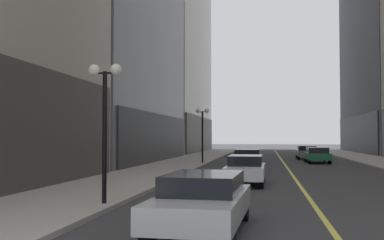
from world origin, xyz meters
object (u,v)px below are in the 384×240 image
Objects in this scene: car_grey at (306,152)px; street_lamp_left_near at (105,102)px; car_green at (317,154)px; street_lamp_left_far at (202,123)px; car_silver at (203,200)px; car_white at (246,169)px; car_blue at (247,158)px.

street_lamp_left_near is at bearing -105.12° from car_grey.
car_green is 10.20m from street_lamp_left_far.
street_lamp_left_far reaches higher than car_silver.
car_silver is 1.05× the size of street_lamp_left_far.
car_white is at bearing -74.55° from street_lamp_left_far.
car_blue is 0.86× the size of car_grey.
car_silver is 1.05× the size of street_lamp_left_near.
car_white is 18.84m from car_green.
car_green is 0.98× the size of street_lamp_left_far.
car_silver and car_grey have the same top height.
car_silver is at bearing -98.64° from car_grey.
car_grey is 34.13m from street_lamp_left_near.
street_lamp_left_near reaches higher than car_green.
car_white is 0.94× the size of car_grey.
car_white is at bearing -101.07° from car_grey.
street_lamp_left_near is 22.21m from street_lamp_left_far.
car_grey is (4.90, 25.04, 0.00)m from car_white.
car_white is at bearing -88.18° from car_blue.
car_blue is 0.93× the size of street_lamp_left_far.
car_green is at bearing 22.14° from street_lamp_left_far.
car_grey is 14.09m from street_lamp_left_far.
car_blue is 18.74m from street_lamp_left_near.
car_grey is at bearing 78.93° from car_white.
car_green is 0.98× the size of street_lamp_left_near.
car_silver is 10.73m from car_white.
car_grey is at bearing 74.88° from street_lamp_left_near.
street_lamp_left_far is at bearing -157.86° from car_green.
car_grey is (5.44, 35.76, 0.00)m from car_silver.
street_lamp_left_near is at bearing -109.43° from car_green.
car_green is (5.71, 28.84, -0.00)m from car_silver.
car_blue is (0.21, 21.11, -0.00)m from car_silver.
car_silver is 1.07× the size of car_green.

